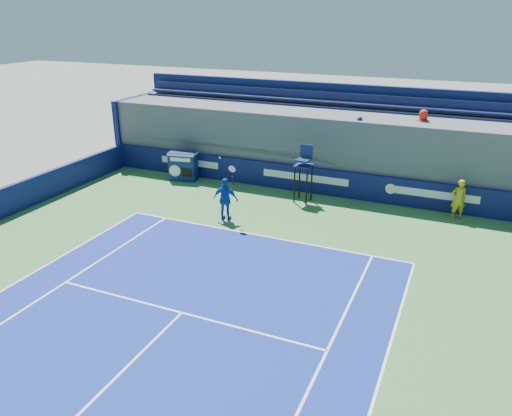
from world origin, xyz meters
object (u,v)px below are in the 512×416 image
at_px(match_clock, 183,165).
at_px(tennis_player, 226,199).
at_px(ball_person, 459,199).
at_px(umpire_chair, 304,168).

relative_size(match_clock, tennis_player, 0.56).
bearing_deg(tennis_player, ball_person, 24.40).
bearing_deg(ball_person, umpire_chair, -17.19).
distance_m(match_clock, umpire_chair, 6.35).
bearing_deg(ball_person, match_clock, -22.31).
height_order(ball_person, match_clock, ball_person).
distance_m(ball_person, tennis_player, 9.15).
bearing_deg(match_clock, tennis_player, -41.30).
distance_m(ball_person, umpire_chair, 6.28).
bearing_deg(ball_person, tennis_player, 1.47).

